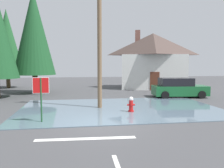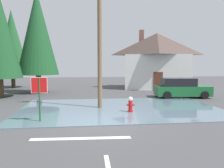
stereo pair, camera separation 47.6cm
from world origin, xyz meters
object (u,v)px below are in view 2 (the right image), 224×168
(fire_hydrant, at_px, (130,105))
(parked_car, at_px, (181,88))
(utility_pole, at_px, (100,36))
(house, at_px, (156,60))
(pine_tree_mid_left, at_px, (12,42))
(pine_tree_short_left, at_px, (37,32))
(stop_sign_near, at_px, (39,90))

(fire_hydrant, xyz_separation_m, parked_car, (5.52, 5.53, 0.34))
(utility_pole, xyz_separation_m, house, (7.52, 11.74, -1.27))
(pine_tree_mid_left, bearing_deg, fire_hydrant, -55.24)
(parked_car, height_order, pine_tree_short_left, pine_tree_short_left)
(fire_hydrant, bearing_deg, stop_sign_near, -160.67)
(parked_car, bearing_deg, pine_tree_mid_left, 147.66)
(house, bearing_deg, fire_hydrant, -113.59)
(utility_pole, distance_m, house, 14.00)
(house, relative_size, pine_tree_mid_left, 0.95)
(stop_sign_near, bearing_deg, fire_hydrant, 19.33)
(utility_pole, height_order, pine_tree_short_left, pine_tree_short_left)
(parked_car, xyz_separation_m, pine_tree_mid_left, (-16.70, 10.57, 4.66))
(pine_tree_short_left, bearing_deg, parked_car, -21.10)
(pine_tree_short_left, bearing_deg, house, 12.68)
(pine_tree_mid_left, bearing_deg, house, -9.23)
(fire_hydrant, distance_m, parked_car, 7.82)
(stop_sign_near, distance_m, house, 18.56)
(pine_tree_mid_left, relative_size, pine_tree_short_left, 0.92)
(fire_hydrant, distance_m, pine_tree_short_left, 13.77)
(stop_sign_near, height_order, fire_hydrant, stop_sign_near)
(pine_tree_mid_left, height_order, pine_tree_short_left, pine_tree_short_left)
(utility_pole, height_order, house, utility_pole)
(stop_sign_near, distance_m, pine_tree_short_left, 13.08)
(house, distance_m, pine_tree_mid_left, 17.35)
(house, bearing_deg, pine_tree_short_left, -167.32)
(utility_pole, distance_m, pine_tree_short_left, 10.45)
(fire_hydrant, distance_m, house, 14.84)
(fire_hydrant, bearing_deg, house, 66.41)
(stop_sign_near, distance_m, pine_tree_mid_left, 19.29)
(fire_hydrant, relative_size, pine_tree_short_left, 0.09)
(pine_tree_short_left, bearing_deg, pine_tree_mid_left, 125.32)
(stop_sign_near, bearing_deg, parked_car, 34.84)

